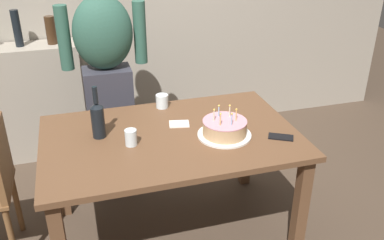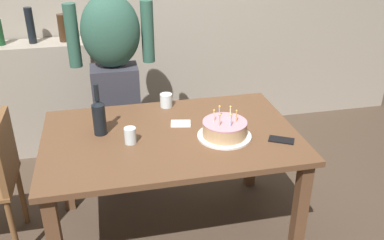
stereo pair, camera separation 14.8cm
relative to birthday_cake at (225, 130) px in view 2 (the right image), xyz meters
name	(u,v)px [view 2 (the right image)]	position (x,y,z in m)	size (l,w,h in m)	color
ground_plane	(173,231)	(-0.30, 0.10, -0.79)	(10.00, 10.00, 0.00)	#47382B
dining_table	(171,148)	(-0.30, 0.10, -0.14)	(1.50, 0.96, 0.74)	brown
birthday_cake	(225,130)	(0.00, 0.00, 0.00)	(0.32, 0.32, 0.18)	white
water_glass_near	(166,100)	(-0.26, 0.50, 0.00)	(0.08, 0.08, 0.09)	silver
water_glass_far	(130,135)	(-0.54, 0.05, 0.00)	(0.07, 0.07, 0.09)	silver
wine_bottle	(99,116)	(-0.71, 0.20, 0.07)	(0.08, 0.08, 0.31)	black
cell_phone	(281,140)	(0.31, -0.11, -0.04)	(0.14, 0.07, 0.01)	black
napkin_stack	(181,124)	(-0.22, 0.22, -0.04)	(0.12, 0.09, 0.01)	white
person_man_bearded	(114,73)	(-0.58, 0.87, 0.09)	(0.61, 0.27, 1.66)	#33333D
shelf_cabinet	(43,98)	(-1.19, 1.43, -0.29)	(0.87, 0.30, 1.26)	#9E9384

